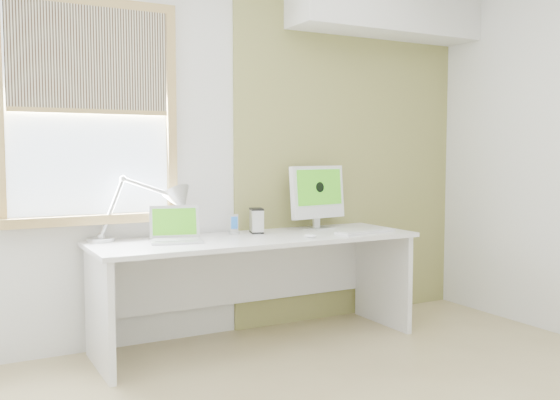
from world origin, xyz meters
TOP-DOWN VIEW (x-y plane):
  - room at (0.00, 0.00)m, footprint 4.04×3.54m
  - accent_wall at (1.00, 1.74)m, footprint 2.00×0.02m
  - soffit at (1.20, 1.57)m, footprint 1.60×0.40m
  - window at (-1.00, 1.71)m, footprint 1.20×0.14m
  - desk at (0.01, 1.44)m, footprint 2.20×0.70m
  - desk_lamp at (-0.55, 1.61)m, footprint 0.73×0.30m
  - laptop at (-0.54, 1.44)m, footprint 0.37×0.32m
  - phone_dock at (-0.07, 1.58)m, footprint 0.08×0.08m
  - external_drive at (0.09, 1.56)m, footprint 0.12×0.15m
  - imac at (0.60, 1.57)m, footprint 0.48×0.18m
  - keyboard at (0.76, 1.20)m, footprint 0.48×0.20m
  - mouse at (0.30, 1.17)m, footprint 0.09×0.10m

SIDE VIEW (x-z plane):
  - desk at x=0.01m, z-range 0.17..0.90m
  - keyboard at x=0.76m, z-range 0.73..0.75m
  - mouse at x=0.30m, z-range 0.73..0.76m
  - phone_dock at x=-0.07m, z-range 0.70..0.84m
  - laptop at x=-0.54m, z-range 0.67..0.90m
  - external_drive at x=0.09m, z-range 0.73..0.90m
  - desk_lamp at x=-0.55m, z-range 0.74..1.16m
  - imac at x=0.60m, z-range 0.76..1.22m
  - room at x=0.00m, z-range -0.02..2.62m
  - accent_wall at x=1.00m, z-range 0.00..2.60m
  - window at x=-1.00m, z-range 0.83..2.25m
  - soffit at x=1.20m, z-range 2.19..2.61m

